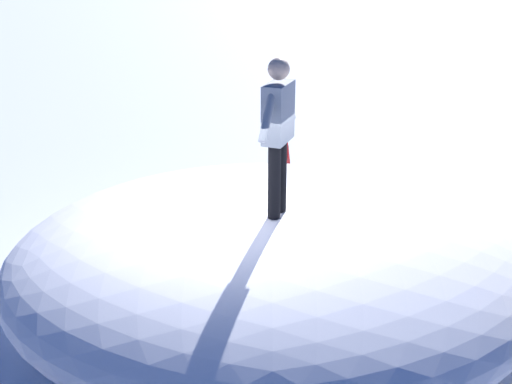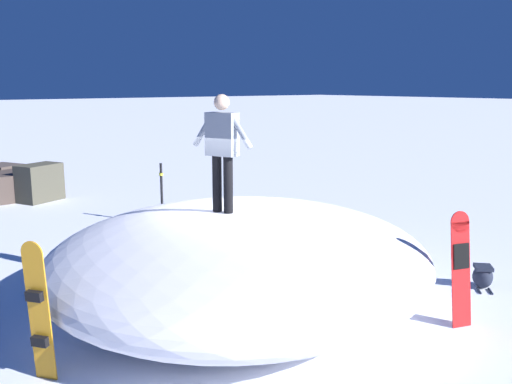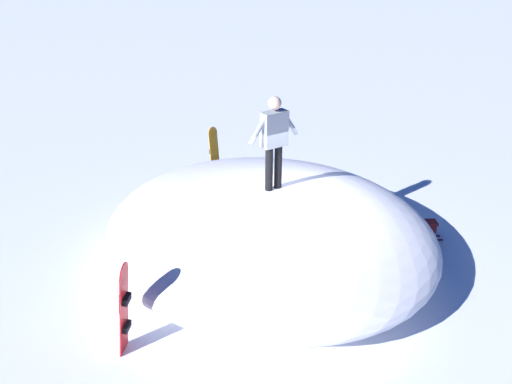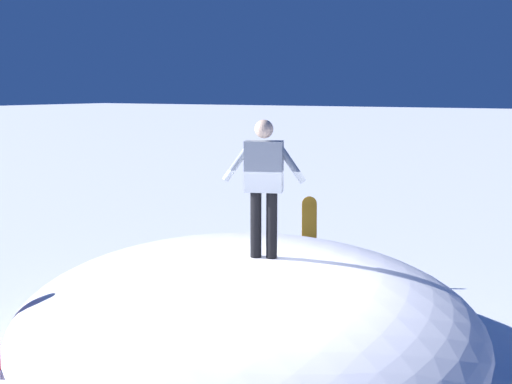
% 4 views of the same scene
% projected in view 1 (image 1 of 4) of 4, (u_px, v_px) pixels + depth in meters
% --- Properties ---
extents(ground, '(240.00, 240.00, 0.00)m').
position_uv_depth(ground, '(220.00, 316.00, 7.94)').
color(ground, white).
extents(snow_mound, '(8.36, 8.42, 1.39)m').
position_uv_depth(snow_mound, '(271.00, 260.00, 7.81)').
color(snow_mound, white).
rests_on(snow_mound, ground).
extents(snowboarder_standing, '(1.01, 0.44, 1.73)m').
position_uv_depth(snowboarder_standing, '(278.00, 127.00, 6.95)').
color(snowboarder_standing, black).
rests_on(snowboarder_standing, snow_mound).
extents(snowboard_primary_upright, '(0.31, 0.35, 1.58)m').
position_uv_depth(snowboard_primary_upright, '(284.00, 163.00, 10.68)').
color(snowboard_primary_upright, red).
rests_on(snowboard_primary_upright, ground).
extents(backpack_near, '(0.52, 0.54, 0.38)m').
position_uv_depth(backpack_near, '(194.00, 184.00, 11.50)').
color(backpack_near, '#1E2333').
rests_on(backpack_near, ground).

